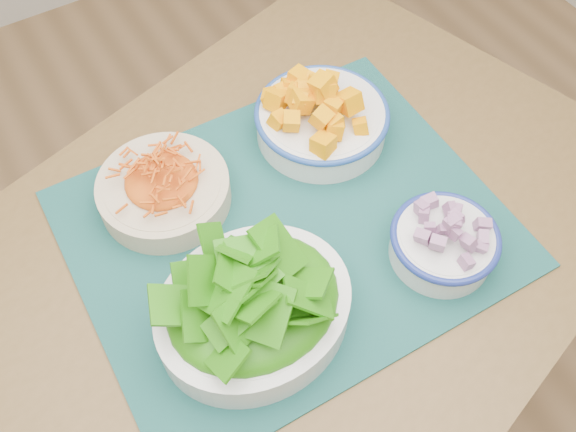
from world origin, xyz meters
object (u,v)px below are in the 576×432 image
object	(u,v)px
placemat	(288,228)
onion_bowl	(444,241)
lettuce_bowl	(253,303)
squash_bowl	(322,112)
carrot_bowl	(163,187)
table	(271,290)

from	to	relation	value
placemat	onion_bowl	bearing A→B (deg)	-41.82
lettuce_bowl	onion_bowl	world-z (taller)	lettuce_bowl
squash_bowl	onion_bowl	world-z (taller)	squash_bowl
placemat	onion_bowl	world-z (taller)	onion_bowl
squash_bowl	onion_bowl	bearing A→B (deg)	-85.63
carrot_bowl	squash_bowl	xyz separation A→B (m)	(0.27, -0.01, 0.02)
table	carrot_bowl	world-z (taller)	carrot_bowl
lettuce_bowl	table	bearing A→B (deg)	45.60
placemat	squash_bowl	bearing A→B (deg)	43.83
placemat	lettuce_bowl	distance (m)	0.17
table	carrot_bowl	xyz separation A→B (m)	(-0.08, 0.16, 0.14)
squash_bowl	onion_bowl	size ratio (longest dim) A/B	1.37
carrot_bowl	placemat	bearing A→B (deg)	-46.25
carrot_bowl	onion_bowl	bearing A→B (deg)	-44.53
table	lettuce_bowl	distance (m)	0.19
placemat	carrot_bowl	bearing A→B (deg)	134.98
onion_bowl	squash_bowl	bearing A→B (deg)	94.37
carrot_bowl	squash_bowl	size ratio (longest dim) A/B	0.98
carrot_bowl	onion_bowl	size ratio (longest dim) A/B	1.34
placemat	lettuce_bowl	world-z (taller)	lettuce_bowl
table	onion_bowl	bearing A→B (deg)	-47.15
carrot_bowl	lettuce_bowl	xyz separation A→B (m)	(0.02, -0.24, 0.02)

